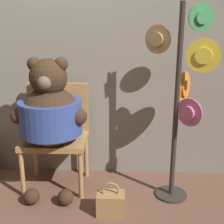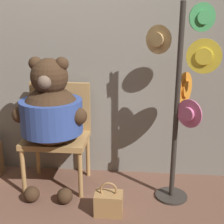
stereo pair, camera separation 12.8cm
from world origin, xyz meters
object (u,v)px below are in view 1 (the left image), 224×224
at_px(chair, 56,130).
at_px(teddy_bear, 50,113).
at_px(hat_display_rack, 181,96).
at_px(handbag_on_ground, 111,203).

relative_size(chair, teddy_bear, 0.78).
relative_size(hat_display_rack, handbag_on_ground, 5.82).
bearing_deg(hat_display_rack, handbag_on_ground, -151.42).
xyz_separation_m(hat_display_rack, handbag_on_ground, (-0.57, -0.31, -0.82)).
xyz_separation_m(chair, handbag_on_ground, (0.53, -0.49, -0.43)).
relative_size(teddy_bear, handbag_on_ground, 4.31).
bearing_deg(teddy_bear, handbag_on_ground, -32.45).
distance_m(chair, hat_display_rack, 1.17).
height_order(chair, handbag_on_ground, chair).
bearing_deg(handbag_on_ground, chair, 136.86).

